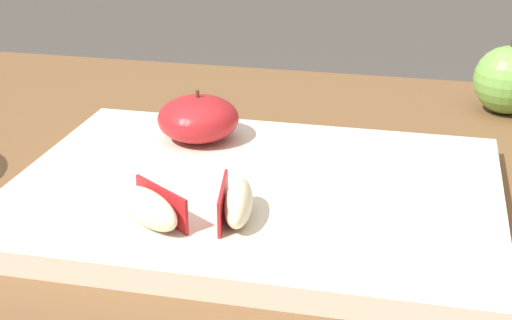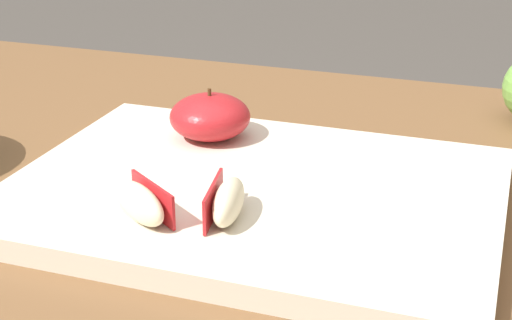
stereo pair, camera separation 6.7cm
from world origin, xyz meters
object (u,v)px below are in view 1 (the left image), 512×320
apple_wedge_front (237,203)px  apple_wedge_right (150,208)px  cutting_board (256,192)px  apple_half_skin_up (198,119)px  whole_apple_granny_green (508,80)px

apple_wedge_front → apple_wedge_right: bearing=-159.1°
cutting_board → apple_half_skin_up: apple_half_skin_up is taller
apple_half_skin_up → apple_wedge_right: 0.18m
apple_wedge_front → apple_half_skin_up: bearing=116.5°
cutting_board → whole_apple_granny_green: whole_apple_granny_green is taller
apple_half_skin_up → apple_wedge_front: 0.18m
cutting_board → apple_wedge_front: bearing=-88.4°
cutting_board → apple_half_skin_up: 0.12m
cutting_board → apple_half_skin_up: (-0.08, 0.08, 0.03)m
cutting_board → apple_half_skin_up: size_ratio=5.25×
cutting_board → apple_wedge_right: (-0.06, -0.10, 0.02)m
cutting_board → apple_wedge_front: 0.08m
cutting_board → whole_apple_granny_green: size_ratio=4.86×
whole_apple_granny_green → apple_wedge_front: bearing=-121.2°
apple_wedge_right → whole_apple_granny_green: size_ratio=0.79×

